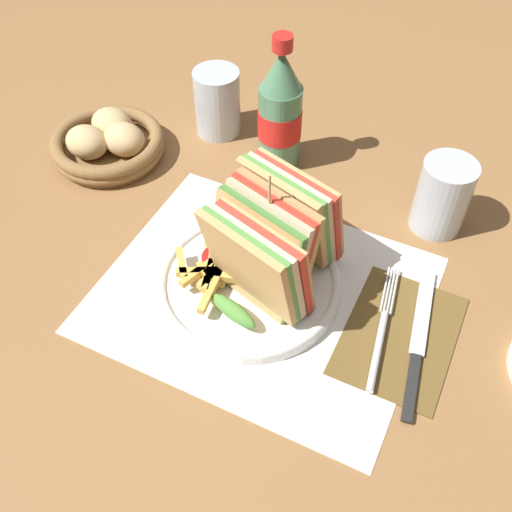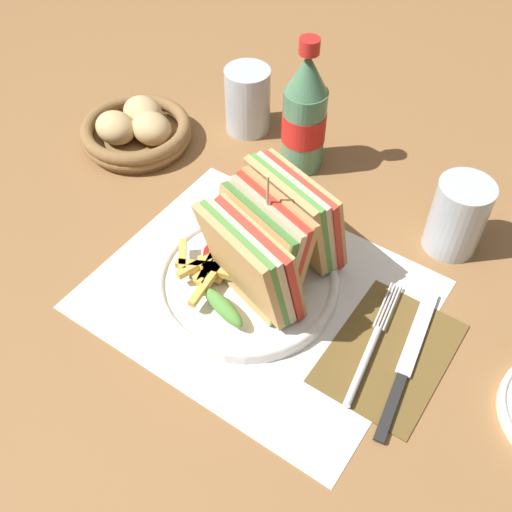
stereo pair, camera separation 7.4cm
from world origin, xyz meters
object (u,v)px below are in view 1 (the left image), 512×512
glass_near (443,196)px  glass_far (217,102)px  bread_basket (108,142)px  knife (418,342)px  plate_main (249,282)px  fork (380,337)px  coke_bottle_near (280,112)px  club_sandwich (270,240)px

glass_near → glass_far: (-0.37, 0.06, 0.00)m
bread_basket → knife: bearing=-14.1°
plate_main → fork: bearing=-1.8°
glass_near → plate_main: bearing=-130.4°
knife → bread_basket: bearing=156.9°
fork → coke_bottle_near: coke_bottle_near is taller
plate_main → fork: size_ratio=1.26×
fork → bread_basket: (-0.49, 0.15, 0.02)m
knife → glass_near: (-0.03, 0.20, 0.05)m
knife → bread_basket: bread_basket is taller
fork → coke_bottle_near: bearing=125.5°
glass_far → club_sandwich: bearing=-50.5°
club_sandwich → fork: club_sandwich is taller
knife → bread_basket: 0.55m
plate_main → coke_bottle_near: coke_bottle_near is taller
knife → coke_bottle_near: coke_bottle_near is taller
plate_main → glass_near: (0.18, 0.21, 0.04)m
knife → coke_bottle_near: (-0.29, 0.24, 0.08)m
fork → bread_basket: bread_basket is taller
glass_far → knife: bearing=-32.9°
club_sandwich → coke_bottle_near: bearing=111.7°
glass_near → bread_basket: size_ratio=0.61×
fork → glass_near: size_ratio=1.75×
knife → club_sandwich: bearing=168.4°
fork → glass_near: bearing=79.0°
club_sandwich → glass_far: size_ratio=1.99×
fork → glass_far: (-0.37, 0.28, 0.04)m
club_sandwich → glass_near: bearing=50.2°
plate_main → bread_basket: size_ratio=1.34×
glass_far → bread_basket: size_ratio=0.61×
knife → bread_basket: (-0.53, 0.13, 0.02)m
knife → bread_basket: size_ratio=1.25×
plate_main → coke_bottle_near: (-0.07, 0.25, 0.08)m
glass_near → coke_bottle_near: bearing=173.0°
knife → coke_bottle_near: bearing=131.7°
club_sandwich → fork: (0.16, -0.02, -0.07)m
plate_main → glass_near: 0.28m
knife → plate_main: bearing=173.6°
fork → plate_main: bearing=169.3°
coke_bottle_near → club_sandwich: bearing=-68.3°
coke_bottle_near → glass_far: 0.13m
coke_bottle_near → glass_near: (0.25, -0.03, -0.04)m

